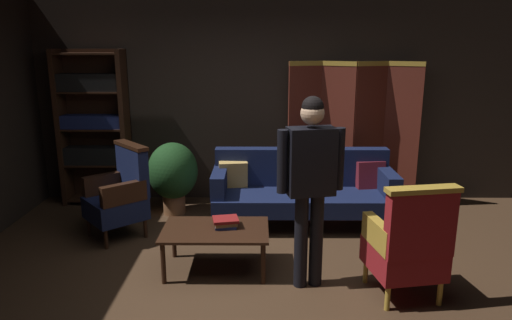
{
  "coord_description": "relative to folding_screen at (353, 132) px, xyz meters",
  "views": [
    {
      "loc": [
        0.03,
        -3.83,
        2.12
      ],
      "look_at": [
        0.0,
        0.8,
        0.95
      ],
      "focal_mm": 32.51,
      "sensor_mm": 36.0,
      "label": 1
    }
  ],
  "objects": [
    {
      "name": "book_navy_cloth",
      "position": [
        -1.55,
        -1.88,
        -0.55
      ],
      "size": [
        0.22,
        0.21,
        0.02
      ],
      "primitive_type": "cube",
      "rotation": [
        0.0,
        0.0,
        0.09
      ],
      "color": "navy",
      "rests_on": "coffee_table"
    },
    {
      "name": "potted_plant",
      "position": [
        -2.32,
        -0.4,
        -0.45
      ],
      "size": [
        0.63,
        0.63,
        0.92
      ],
      "color": "brown",
      "rests_on": "ground_plane"
    },
    {
      "name": "bookshelf",
      "position": [
        -3.41,
        0.02,
        0.09
      ],
      "size": [
        0.9,
        0.32,
        2.05
      ],
      "color": "black",
      "rests_on": "ground_plane"
    },
    {
      "name": "velvet_couch",
      "position": [
        -0.71,
        -0.72,
        -0.53
      ],
      "size": [
        2.12,
        0.78,
        0.88
      ],
      "color": "black",
      "rests_on": "ground_plane"
    },
    {
      "name": "book_red_leather",
      "position": [
        -1.55,
        -1.88,
        -0.49
      ],
      "size": [
        0.27,
        0.24,
        0.03
      ],
      "primitive_type": "cube",
      "rotation": [
        0.0,
        0.0,
        0.19
      ],
      "color": "maroon",
      "rests_on": "book_tan_leather"
    },
    {
      "name": "folding_screen",
      "position": [
        0.0,
        0.0,
        0.0
      ],
      "size": [
        1.7,
        0.3,
        1.9
      ],
      "color": "#5B2319",
      "rests_on": "ground_plane"
    },
    {
      "name": "coffee_table",
      "position": [
        -1.64,
        -1.92,
        -0.61
      ],
      "size": [
        1.0,
        0.64,
        0.42
      ],
      "color": "black",
      "rests_on": "ground_plane"
    },
    {
      "name": "book_tan_leather",
      "position": [
        -1.55,
        -1.88,
        -0.52
      ],
      "size": [
        0.24,
        0.21,
        0.04
      ],
      "primitive_type": "cube",
      "rotation": [
        0.0,
        0.0,
        0.18
      ],
      "color": "#9E7A47",
      "rests_on": "book_navy_cloth"
    },
    {
      "name": "ground_plane",
      "position": [
        -1.26,
        -2.17,
        -0.99
      ],
      "size": [
        10.0,
        10.0,
        0.0
      ],
      "primitive_type": "plane",
      "color": "#3D2819"
    },
    {
      "name": "armchair_wing_left",
      "position": [
        -2.78,
        -1.1,
        -0.5
      ],
      "size": [
        0.81,
        0.82,
        1.04
      ],
      "color": "black",
      "rests_on": "ground_plane"
    },
    {
      "name": "armchair_gilt_accent",
      "position": [
        0.02,
        -2.42,
        -0.5
      ],
      "size": [
        0.67,
        0.66,
        1.04
      ],
      "color": "#B78E33",
      "rests_on": "ground_plane"
    },
    {
      "name": "standing_figure",
      "position": [
        -0.79,
        -2.21,
        0.04
      ],
      "size": [
        0.58,
        0.29,
        1.7
      ],
      "color": "black",
      "rests_on": "ground_plane"
    },
    {
      "name": "back_wall",
      "position": [
        -1.26,
        0.28,
        0.41
      ],
      "size": [
        7.2,
        0.1,
        2.8
      ],
      "primitive_type": "cube",
      "color": "black",
      "rests_on": "ground_plane"
    }
  ]
}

